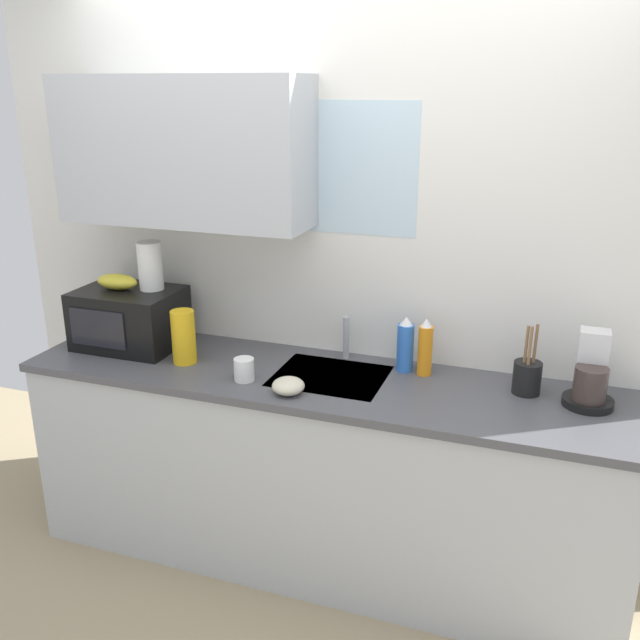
% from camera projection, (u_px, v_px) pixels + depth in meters
% --- Properties ---
extents(kitchen_wall_assembly, '(3.34, 0.42, 2.50)m').
position_uv_depth(kitchen_wall_assembly, '(314.00, 250.00, 3.06)').
color(kitchen_wall_assembly, white).
rests_on(kitchen_wall_assembly, ground).
extents(counter_unit, '(2.57, 0.63, 0.90)m').
position_uv_depth(counter_unit, '(320.00, 469.00, 3.04)').
color(counter_unit, '#B2B7BC').
rests_on(counter_unit, ground).
extents(sink_faucet, '(0.03, 0.03, 0.19)m').
position_uv_depth(sink_faucet, '(346.00, 337.00, 3.06)').
color(sink_faucet, '#B2B5BA').
rests_on(sink_faucet, counter_unit).
extents(microwave, '(0.46, 0.35, 0.27)m').
position_uv_depth(microwave, '(130.00, 318.00, 3.19)').
color(microwave, black).
rests_on(microwave, counter_unit).
extents(banana_bunch, '(0.20, 0.11, 0.07)m').
position_uv_depth(banana_bunch, '(117.00, 282.00, 3.16)').
color(banana_bunch, gold).
rests_on(banana_bunch, microwave).
extents(paper_towel_roll, '(0.11, 0.11, 0.22)m').
position_uv_depth(paper_towel_roll, '(150.00, 266.00, 3.13)').
color(paper_towel_roll, white).
rests_on(paper_towel_roll, microwave).
extents(coffee_maker, '(0.19, 0.21, 0.28)m').
position_uv_depth(coffee_maker, '(590.00, 377.00, 2.62)').
color(coffee_maker, black).
rests_on(coffee_maker, counter_unit).
extents(dish_soap_bottle_blue, '(0.07, 0.07, 0.24)m').
position_uv_depth(dish_soap_bottle_blue, '(405.00, 345.00, 2.92)').
color(dish_soap_bottle_blue, blue).
rests_on(dish_soap_bottle_blue, counter_unit).
extents(dish_soap_bottle_orange, '(0.06, 0.06, 0.25)m').
position_uv_depth(dish_soap_bottle_orange, '(425.00, 348.00, 2.88)').
color(dish_soap_bottle_orange, orange).
rests_on(dish_soap_bottle_orange, counter_unit).
extents(cereal_canister, '(0.10, 0.10, 0.24)m').
position_uv_depth(cereal_canister, '(184.00, 337.00, 3.00)').
color(cereal_canister, gold).
rests_on(cereal_canister, counter_unit).
extents(mug_white, '(0.08, 0.08, 0.09)m').
position_uv_depth(mug_white, '(244.00, 369.00, 2.84)').
color(mug_white, white).
rests_on(mug_white, counter_unit).
extents(utensil_crock, '(0.11, 0.11, 0.29)m').
position_uv_depth(utensil_crock, '(527.00, 376.00, 2.72)').
color(utensil_crock, black).
rests_on(utensil_crock, counter_unit).
extents(small_bowl, '(0.13, 0.13, 0.06)m').
position_uv_depth(small_bowl, '(288.00, 386.00, 2.72)').
color(small_bowl, beige).
rests_on(small_bowl, counter_unit).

